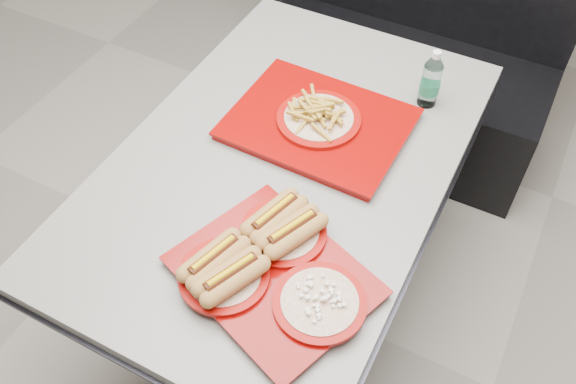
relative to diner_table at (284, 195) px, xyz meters
The scene contains 6 objects.
ground 0.58m from the diner_table, ahead, with size 6.00×6.00×0.00m, color gray.
diner_table is the anchor object (origin of this frame).
booth_bench 1.11m from the diner_table, 90.00° to the left, with size 1.30×0.57×1.35m.
tray_near 0.44m from the diner_table, 67.37° to the right, with size 0.55×0.49×0.10m.
tray_far 0.25m from the diner_table, 78.21° to the left, with size 0.52×0.41×0.10m.
water_bottle 0.56m from the diner_table, 55.78° to the left, with size 0.06×0.06×0.19m.
Camera 1 is at (0.57, -1.06, 2.01)m, focal length 38.00 mm.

